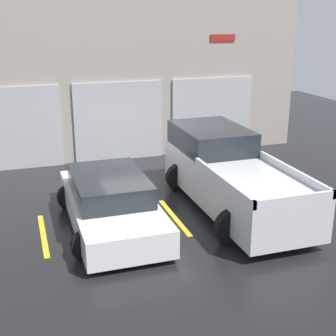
% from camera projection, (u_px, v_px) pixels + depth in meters
% --- Properties ---
extents(ground_plane, '(28.00, 28.00, 0.00)m').
position_uv_depth(ground_plane, '(150.00, 188.00, 13.26)').
color(ground_plane, black).
extents(shophouse_building, '(12.62, 0.68, 5.26)m').
position_uv_depth(shophouse_building, '(121.00, 81.00, 15.42)').
color(shophouse_building, '#9E9389').
rests_on(shophouse_building, ground).
extents(pickup_truck, '(2.41, 5.36, 1.81)m').
position_uv_depth(pickup_truck, '(229.00, 174.00, 11.77)').
color(pickup_truck, silver).
rests_on(pickup_truck, ground).
extents(sedan_white, '(2.19, 4.38, 1.21)m').
position_uv_depth(sedan_white, '(110.00, 202.00, 10.72)').
color(sedan_white, white).
rests_on(sedan_white, ground).
extents(parking_stripe_far_left, '(0.12, 2.20, 0.01)m').
position_uv_depth(parking_stripe_far_left, '(43.00, 235.00, 10.41)').
color(parking_stripe_far_left, gold).
rests_on(parking_stripe_far_left, ground).
extents(parking_stripe_left, '(0.12, 2.20, 0.01)m').
position_uv_depth(parking_stripe_left, '(174.00, 217.00, 11.33)').
color(parking_stripe_left, gold).
rests_on(parking_stripe_left, ground).
extents(parking_stripe_centre, '(0.12, 2.20, 0.01)m').
position_uv_depth(parking_stripe_centre, '(286.00, 202.00, 12.25)').
color(parking_stripe_centre, gold).
rests_on(parking_stripe_centre, ground).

